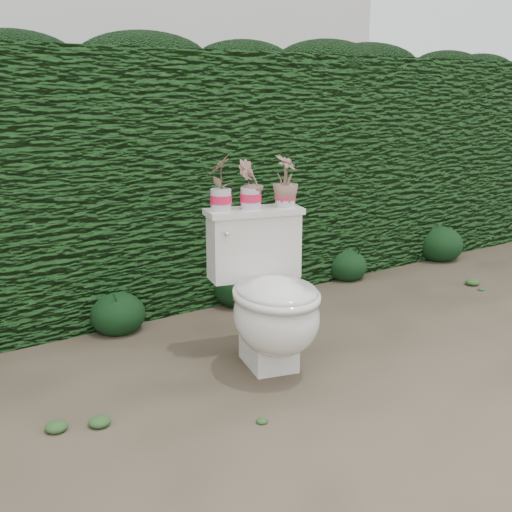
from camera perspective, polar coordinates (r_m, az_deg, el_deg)
ground at (r=3.21m, az=2.74°, el=-10.68°), size 60.00×60.00×0.00m
hedge at (r=4.32m, az=-10.20°, el=6.79°), size 8.00×1.00×1.60m
house_wall at (r=8.65m, az=-19.68°, el=17.96°), size 8.00×3.50×4.00m
toilet at (r=3.19m, az=1.26°, el=-3.92°), size 0.61×0.77×0.78m
potted_plant_left at (r=3.23m, az=-3.15°, el=6.43°), size 0.17×0.16×0.27m
potted_plant_center at (r=3.28m, az=-0.47°, el=6.26°), size 0.15×0.14×0.24m
potted_plant_right at (r=3.35m, az=2.64°, el=6.55°), size 0.20×0.20×0.25m
liriope_clump_2 at (r=3.83m, az=-12.22°, el=-4.66°), size 0.32×0.32×0.26m
liriope_clump_3 at (r=4.21m, az=-1.33°, el=-2.26°), size 0.38×0.38×0.30m
liriope_clump_4 at (r=4.82m, az=8.03°, el=-0.54°), size 0.31×0.31×0.25m
liriope_clump_5 at (r=5.52m, az=16.02°, el=1.28°), size 0.38×0.38×0.30m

